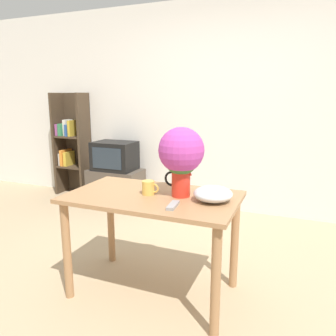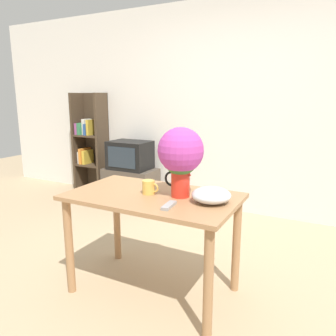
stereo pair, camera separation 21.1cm
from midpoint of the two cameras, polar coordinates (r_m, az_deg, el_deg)
The scene contains 10 objects.
ground_plane at distance 2.71m, azimuth 2.18°, elevation -20.01°, with size 12.00×12.00×0.00m, color tan.
wall_back at distance 4.15m, azimuth 14.19°, elevation 9.96°, with size 8.00×0.05×2.60m.
table at distance 2.38m, azimuth -0.12°, elevation -7.56°, with size 1.21×0.71×0.76m.
flower_vase at distance 2.24m, azimuth 4.93°, elevation 2.24°, with size 0.32×0.32×0.49m.
coffee_mug at distance 2.35m, azimuth -0.76°, elevation -3.39°, with size 0.13×0.09×0.10m.
white_bowl at distance 2.19m, azimuth 10.30°, elevation -4.70°, with size 0.26×0.26×0.10m.
remote_control at distance 2.09m, azimuth 3.09°, elevation -6.57°, with size 0.06×0.16×0.02m.
tv_stand at distance 4.55m, azimuth -5.17°, elevation -3.08°, with size 0.71×0.42×0.48m.
tv_set at distance 4.46m, azimuth -5.29°, elevation 2.24°, with size 0.55×0.41×0.38m.
bookshelf at distance 5.11m, azimuth -12.24°, elevation 4.30°, with size 0.50×0.29×1.50m.
Camera 2 is at (1.06, -2.03, 1.45)m, focal length 35.00 mm.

